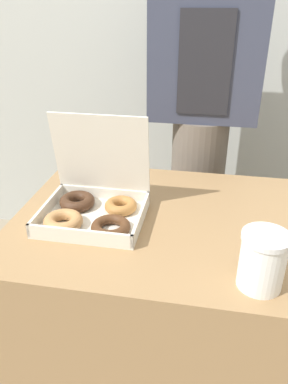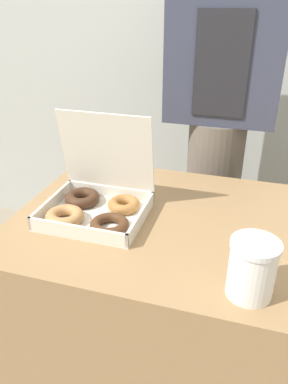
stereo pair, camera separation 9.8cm
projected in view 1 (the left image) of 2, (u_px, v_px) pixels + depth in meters
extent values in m
plane|color=gray|center=(178.00, 383.00, 1.37)|extent=(14.00, 14.00, 0.00)
cube|color=#99754C|center=(183.00, 313.00, 1.21)|extent=(0.99, 0.66, 0.71)
cube|color=silver|center=(93.00, 219.00, 1.05)|extent=(0.28, 0.24, 0.01)
cube|color=silver|center=(47.00, 208.00, 1.06)|extent=(0.01, 0.24, 0.04)
cube|color=silver|center=(141.00, 217.00, 1.01)|extent=(0.01, 0.24, 0.04)
cube|color=silver|center=(79.00, 236.00, 0.94)|extent=(0.28, 0.01, 0.04)
cube|color=silver|center=(104.00, 193.00, 1.14)|extent=(0.28, 0.01, 0.04)
cube|color=silver|center=(101.00, 153.00, 1.06)|extent=(0.28, 0.04, 0.24)
torus|color=#B27F4C|center=(63.00, 221.00, 1.00)|extent=(0.11, 0.11, 0.03)
torus|color=#422819|center=(77.00, 201.00, 1.10)|extent=(0.11, 0.11, 0.03)
torus|color=#4C2D19|center=(111.00, 227.00, 0.98)|extent=(0.14, 0.14, 0.03)
torus|color=#A87038|center=(121.00, 206.00, 1.08)|extent=(0.11, 0.11, 0.03)
cylinder|color=white|center=(262.00, 263.00, 0.78)|extent=(0.10, 0.10, 0.12)
cylinder|color=white|center=(267.00, 237.00, 0.75)|extent=(0.10, 0.10, 0.01)
cylinder|color=#665B51|center=(195.00, 211.00, 1.66)|extent=(0.22, 0.22, 0.84)
cube|color=#383D51|center=(207.00, 44.00, 1.34)|extent=(0.41, 0.18, 0.54)
cube|color=#232328|center=(205.00, 64.00, 1.28)|extent=(0.18, 0.01, 0.35)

